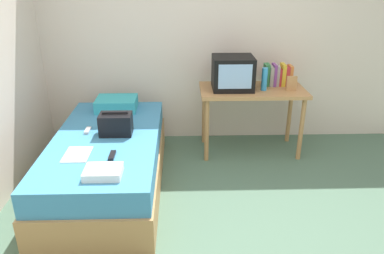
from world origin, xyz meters
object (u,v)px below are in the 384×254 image
(water_bottle, at_px, (264,79))
(picture_frame, at_px, (292,83))
(handbag, at_px, (116,124))
(remote_silver, at_px, (88,130))
(bed, at_px, (108,162))
(book_row, at_px, (278,75))
(magazine, at_px, (77,154))
(remote_dark, at_px, (112,155))
(folded_towel, at_px, (103,172))
(pillow, at_px, (117,104))
(tv, at_px, (233,73))
(desk, at_px, (252,97))

(water_bottle, bearing_deg, picture_frame, -4.81)
(water_bottle, xyz_separation_m, handbag, (-1.52, -0.64, -0.24))
(picture_frame, xyz_separation_m, remote_silver, (-2.10, -0.55, -0.29))
(bed, height_order, picture_frame, picture_frame)
(book_row, relative_size, magazine, 1.07)
(remote_dark, bearing_deg, handbag, 94.15)
(bed, height_order, folded_towel, folded_towel)
(picture_frame, relative_size, pillow, 0.37)
(tv, bearing_deg, book_row, 13.71)
(bed, bearing_deg, folded_towel, -81.00)
(bed, xyz_separation_m, picture_frame, (1.91, 0.68, 0.57))
(handbag, bearing_deg, remote_silver, 167.20)
(pillow, height_order, folded_towel, pillow)
(desk, height_order, picture_frame, picture_frame)
(book_row, height_order, remote_silver, book_row)
(remote_dark, distance_m, folded_towel, 0.32)
(picture_frame, distance_m, remote_dark, 2.11)
(picture_frame, height_order, pillow, picture_frame)
(book_row, height_order, folded_towel, book_row)
(bed, bearing_deg, pillow, 90.36)
(remote_silver, distance_m, folded_towel, 0.90)
(tv, distance_m, folded_towel, 1.92)
(magazine, relative_size, remote_dark, 1.86)
(remote_silver, xyz_separation_m, folded_towel, (0.31, -0.85, 0.02))
(folded_towel, bearing_deg, book_row, 43.67)
(pillow, relative_size, handbag, 1.46)
(bed, relative_size, tv, 4.55)
(desk, distance_m, handbag, 1.58)
(picture_frame, height_order, handbag, picture_frame)
(water_bottle, height_order, book_row, water_bottle)
(magazine, relative_size, remote_silver, 2.01)
(tv, relative_size, remote_silver, 3.06)
(book_row, bearing_deg, remote_dark, -142.23)
(magazine, height_order, remote_dark, remote_dark)
(remote_dark, xyz_separation_m, remote_silver, (-0.32, 0.53, 0.00))
(tv, bearing_deg, water_bottle, -10.31)
(picture_frame, bearing_deg, bed, -160.49)
(desk, height_order, folded_towel, desk)
(pillow, bearing_deg, magazine, -98.70)
(magazine, bearing_deg, tv, 38.00)
(handbag, bearing_deg, remote_dark, -85.85)
(book_row, distance_m, handbag, 1.92)
(water_bottle, xyz_separation_m, book_row, (0.19, 0.19, -0.01))
(pillow, xyz_separation_m, remote_silver, (-0.19, -0.60, -0.05))
(desk, distance_m, folded_towel, 2.04)
(tv, bearing_deg, remote_silver, -156.51)
(handbag, bearing_deg, tv, 30.79)
(book_row, bearing_deg, picture_frame, -64.38)
(book_row, bearing_deg, magazine, -147.48)
(remote_dark, height_order, remote_silver, same)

